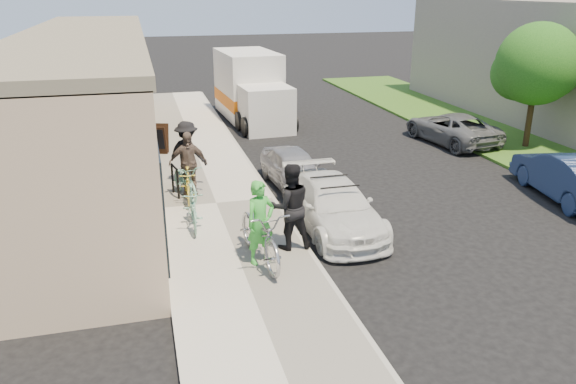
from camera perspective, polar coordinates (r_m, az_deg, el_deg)
ground at (r=12.67m, az=3.68°, el=-5.64°), size 120.00×120.00×0.00m
sidewalk at (r=14.92m, az=-7.29°, el=-1.36°), size 3.00×34.00×0.15m
curb at (r=15.18m, az=-1.49°, el=-0.86°), size 0.12×34.00×0.13m
storefront at (r=19.15m, az=-19.45°, el=8.83°), size 3.60×20.00×4.22m
bike_rack at (r=15.43m, az=-11.41°, el=1.44°), size 0.16×0.59×0.85m
sandwich_board at (r=19.58m, az=-13.02°, el=5.25°), size 0.75×0.75×0.98m
sedan_white at (r=13.43m, az=4.59°, el=-1.36°), size 1.73×4.12×1.23m
sedan_silver at (r=16.27m, az=0.57°, el=2.44°), size 1.52×3.36×1.12m
moving_truck at (r=24.73m, az=-3.76°, el=10.24°), size 2.53×5.99×2.89m
far_car_blue at (r=17.11m, az=26.64°, el=1.49°), size 1.99×4.16×1.31m
far_car_gray at (r=21.87m, az=16.28°, el=6.27°), size 2.37×4.29×1.14m
median_tree at (r=21.59m, az=23.88°, el=11.51°), size 2.83×2.83×4.33m
tandem_bike at (r=11.50m, az=-2.84°, el=-4.25°), size 1.07×2.39×1.21m
woman_rider at (r=11.34m, az=-2.82°, el=-3.11°), size 0.75×0.62×1.76m
man_standing at (r=11.94m, az=0.21°, el=-1.47°), size 0.93×0.72×1.90m
cruiser_bike_a at (r=13.33m, az=-9.67°, el=-1.55°), size 0.50×1.64×0.98m
cruiser_bike_b at (r=15.27m, az=-10.40°, el=1.18°), size 1.02×1.92×0.96m
cruiser_bike_c at (r=14.95m, az=-10.11°, el=0.64°), size 0.55×1.50×0.88m
bystander_a at (r=16.32m, az=-10.19°, el=3.99°), size 1.33×1.25×1.81m
bystander_b at (r=15.36m, az=-10.12°, el=2.87°), size 1.04×0.46×1.75m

